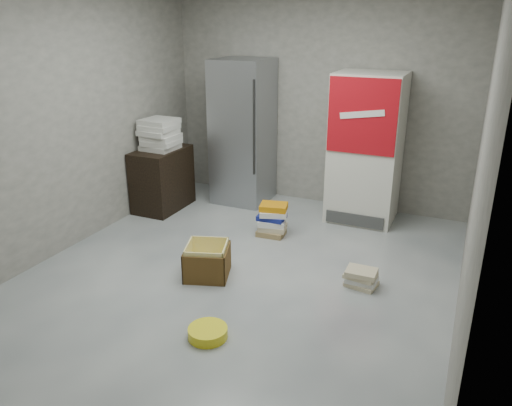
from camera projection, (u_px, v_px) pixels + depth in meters
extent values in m
plane|color=#BABAB5|center=(233.00, 281.00, 4.82)|extent=(5.00, 5.00, 0.00)
cube|color=#9D978D|center=(318.00, 99.00, 6.46)|extent=(4.00, 0.04, 2.80)
cube|color=#9D978D|center=(56.00, 121.00, 5.09)|extent=(0.04, 5.00, 2.80)
cube|color=#9D978D|center=(480.00, 166.00, 3.56)|extent=(0.04, 5.00, 2.80)
cube|color=#9B9CA2|center=(243.00, 132.00, 6.65)|extent=(0.70, 0.70, 1.90)
cylinder|color=#333333|center=(254.00, 128.00, 6.16)|extent=(0.02, 0.02, 1.19)
cube|color=silver|center=(366.00, 148.00, 6.03)|extent=(0.80, 0.70, 1.80)
cube|color=#B20E17|center=(362.00, 117.00, 5.57)|extent=(0.78, 0.02, 0.85)
cube|color=white|center=(362.00, 114.00, 5.54)|extent=(0.50, 0.01, 0.14)
cube|color=#3F3F3F|center=(354.00, 220.00, 6.01)|extent=(0.70, 0.02, 0.15)
cube|color=black|center=(162.00, 179.00, 6.53)|extent=(0.50, 0.80, 0.80)
cube|color=beige|center=(160.00, 147.00, 6.39)|extent=(0.41, 0.41, 0.06)
cube|color=beige|center=(161.00, 142.00, 6.35)|extent=(0.41, 0.41, 0.06)
cube|color=beige|center=(161.00, 137.00, 6.34)|extent=(0.40, 0.40, 0.06)
cube|color=beige|center=(158.00, 132.00, 6.31)|extent=(0.42, 0.42, 0.06)
cube|color=beige|center=(159.00, 127.00, 6.29)|extent=(0.40, 0.40, 0.06)
cube|color=beige|center=(159.00, 121.00, 6.28)|extent=(0.42, 0.42, 0.06)
cube|color=olive|center=(271.00, 232.00, 5.82)|extent=(0.32, 0.26, 0.06)
cube|color=beige|center=(273.00, 227.00, 5.81)|extent=(0.34, 0.29, 0.06)
cube|color=silver|center=(272.00, 222.00, 5.79)|extent=(0.35, 0.31, 0.07)
cube|color=navy|center=(272.00, 217.00, 5.78)|extent=(0.32, 0.25, 0.06)
cube|color=silver|center=(274.00, 213.00, 5.75)|extent=(0.36, 0.32, 0.06)
cube|color=orange|center=(274.00, 207.00, 5.73)|extent=(0.35, 0.30, 0.07)
cube|color=beige|center=(361.00, 284.00, 4.73)|extent=(0.31, 0.26, 0.04)
cube|color=silver|center=(362.00, 279.00, 4.72)|extent=(0.29, 0.23, 0.05)
cube|color=beige|center=(360.00, 275.00, 4.71)|extent=(0.31, 0.25, 0.04)
cube|color=beige|center=(361.00, 272.00, 4.67)|extent=(0.28, 0.22, 0.05)
cube|color=yellow|center=(208.00, 275.00, 4.93)|extent=(0.50, 0.50, 0.01)
cube|color=brown|center=(211.00, 253.00, 5.06)|extent=(0.40, 0.14, 0.29)
cube|color=brown|center=(203.00, 272.00, 4.69)|extent=(0.40, 0.14, 0.29)
cube|color=brown|center=(187.00, 261.00, 4.89)|extent=(0.14, 0.40, 0.29)
cube|color=brown|center=(228.00, 263.00, 4.86)|extent=(0.14, 0.40, 0.29)
cube|color=yellow|center=(210.00, 252.00, 5.04)|extent=(0.36, 0.13, 0.34)
cube|color=yellow|center=(204.00, 269.00, 4.70)|extent=(0.36, 0.13, 0.34)
cube|color=yellow|center=(189.00, 259.00, 4.89)|extent=(0.13, 0.36, 0.34)
cube|color=yellow|center=(226.00, 261.00, 4.85)|extent=(0.13, 0.36, 0.34)
cylinder|color=yellow|center=(208.00, 333.00, 3.96)|extent=(0.36, 0.36, 0.08)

